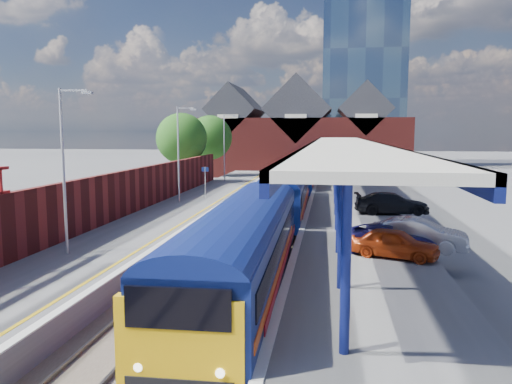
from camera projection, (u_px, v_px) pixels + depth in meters
ground at (277, 202)px, 44.10m from camera, size 240.00×240.00×0.00m
ballast_bed at (262, 222)px, 34.28m from camera, size 6.00×76.00×0.06m
rails at (262, 221)px, 34.27m from camera, size 4.51×76.00×0.14m
left_platform at (185, 213)px, 35.03m from camera, size 5.00×76.00×1.00m
right_platform at (351, 217)px, 33.34m from camera, size 6.00×76.00×1.00m
coping_left at (217, 207)px, 34.62m from camera, size 0.30×76.00×0.05m
coping_right at (308, 209)px, 33.69m from camera, size 0.30×76.00×0.05m
yellow_line at (209, 207)px, 34.71m from camera, size 0.14×76.00×0.01m
train at (294, 180)px, 42.69m from camera, size 3.09×65.94×3.45m
canopy at (344, 145)px, 34.75m from camera, size 4.50×52.00×4.48m
lamp_post_b at (66, 161)px, 20.87m from camera, size 1.48×0.18×7.00m
lamp_post_c at (180, 148)px, 36.58m from camera, size 1.48×0.18×7.00m
lamp_post_d at (225, 143)px, 52.29m from camera, size 1.48×0.18×7.00m
platform_sign at (205, 177)px, 38.62m from camera, size 0.55×0.08×2.50m
brick_wall at (108, 197)px, 28.84m from camera, size 0.35×50.00×3.86m
station_building at (298, 137)px, 70.92m from camera, size 30.00×12.12×13.78m
glass_tower at (363, 53)px, 89.26m from camera, size 14.20×14.20×40.30m
tree_near at (183, 140)px, 50.77m from camera, size 5.20×5.20×8.10m
tree_far at (211, 139)px, 58.48m from camera, size 5.20×5.20×8.10m
parked_car_red at (395, 243)px, 20.71m from camera, size 3.88×2.64×1.23m
parked_car_silver at (418, 234)px, 22.08m from camera, size 4.45×2.42×1.39m
parked_car_dark at (392, 203)px, 31.77m from camera, size 4.76×2.17×1.35m
parked_car_blue at (388, 238)px, 21.92m from camera, size 4.23×2.03×1.16m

